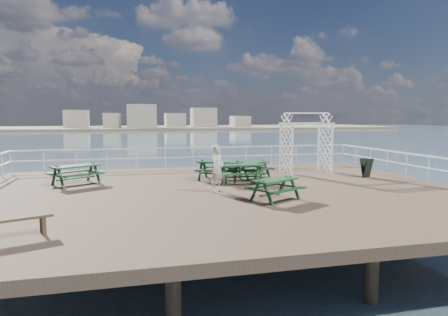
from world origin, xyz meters
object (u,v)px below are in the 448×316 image
(picnic_table_c, at_px, (252,166))
(flat_bench_far, at_px, (12,223))
(trellis_arbor, at_px, (306,146))
(picnic_table_b, at_px, (241,169))
(picnic_table_d, at_px, (220,166))
(person, at_px, (217,169))
(picnic_table_a, at_px, (76,171))
(picnic_table_e, at_px, (275,185))

(picnic_table_c, bearing_deg, flat_bench_far, -166.86)
(trellis_arbor, bearing_deg, picnic_table_b, -155.49)
(picnic_table_d, height_order, person, person)
(picnic_table_a, relative_size, picnic_table_b, 1.26)
(person, bearing_deg, picnic_table_a, 108.34)
(picnic_table_b, height_order, trellis_arbor, trellis_arbor)
(picnic_table_c, xyz_separation_m, person, (-2.23, -2.93, 0.33))
(picnic_table_a, bearing_deg, person, -62.42)
(person, bearing_deg, picnic_table_c, 11.23)
(picnic_table_a, distance_m, picnic_table_b, 6.62)
(picnic_table_e, bearing_deg, picnic_table_d, 71.76)
(flat_bench_far, distance_m, trellis_arbor, 13.67)
(person, bearing_deg, flat_bench_far, 175.13)
(picnic_table_b, distance_m, person, 2.27)
(picnic_table_e, bearing_deg, picnic_table_b, 63.72)
(picnic_table_e, distance_m, flat_bench_far, 7.59)
(flat_bench_far, bearing_deg, trellis_arbor, 15.33)
(picnic_table_b, height_order, flat_bench_far, picnic_table_b)
(picnic_table_e, distance_m, person, 2.34)
(person, bearing_deg, picnic_table_e, -89.73)
(picnic_table_c, distance_m, flat_bench_far, 10.62)
(picnic_table_a, distance_m, person, 5.92)
(picnic_table_c, relative_size, picnic_table_e, 1.03)
(person, bearing_deg, trellis_arbor, -4.77)
(picnic_table_a, xyz_separation_m, picnic_table_d, (5.84, -0.27, 0.02))
(picnic_table_b, bearing_deg, picnic_table_c, 55.99)
(picnic_table_c, distance_m, picnic_table_d, 1.52)
(picnic_table_c, bearing_deg, picnic_table_a, 150.70)
(picnic_table_a, height_order, picnic_table_c, picnic_table_a)
(picnic_table_a, relative_size, picnic_table_d, 0.97)
(picnic_table_a, relative_size, picnic_table_e, 1.13)
(picnic_table_b, distance_m, picnic_table_d, 1.16)
(flat_bench_far, bearing_deg, person, 15.28)
(picnic_table_e, xyz_separation_m, person, (-1.54, 1.72, 0.35))
(picnic_table_b, height_order, picnic_table_c, picnic_table_b)
(picnic_table_b, distance_m, picnic_table_e, 3.49)
(picnic_table_b, relative_size, trellis_arbor, 0.63)
(trellis_arbor, bearing_deg, picnic_table_d, -169.53)
(picnic_table_d, bearing_deg, picnic_table_b, -25.21)
(picnic_table_e, bearing_deg, picnic_table_c, 52.96)
(picnic_table_d, relative_size, picnic_table_e, 1.16)
(picnic_table_e, xyz_separation_m, flat_bench_far, (-7.18, -2.47, -0.14))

